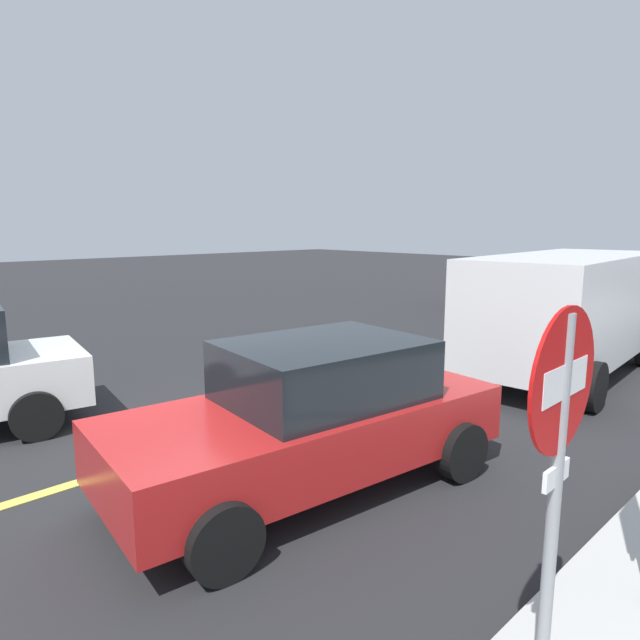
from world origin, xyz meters
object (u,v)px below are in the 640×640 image
at_px(car_black_approaching, 508,284).
at_px(stop_sign, 558,449).
at_px(white_van, 567,307).
at_px(car_red_mid_road, 312,414).

bearing_deg(car_black_approaching, stop_sign, -151.49).
bearing_deg(white_van, stop_sign, -157.98).
relative_size(stop_sign, white_van, 0.44).
height_order(stop_sign, car_black_approaching, stop_sign).
bearing_deg(stop_sign, white_van, 22.02).
bearing_deg(stop_sign, car_black_approaching, 28.51).
xyz_separation_m(white_van, car_black_approaching, (6.71, 4.65, -0.44)).
relative_size(stop_sign, car_black_approaching, 0.54).
distance_m(white_van, car_black_approaching, 8.18).
distance_m(car_red_mid_road, car_black_approaching, 13.79).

